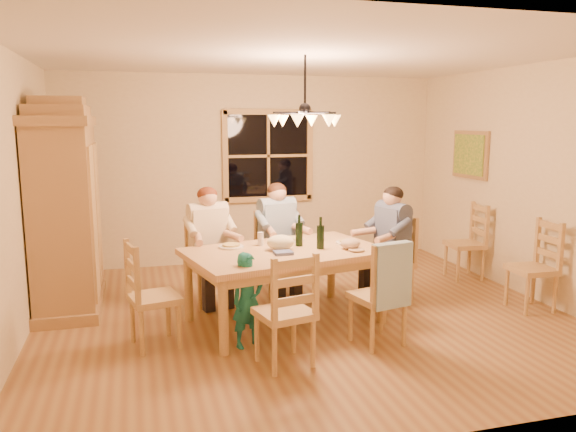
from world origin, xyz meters
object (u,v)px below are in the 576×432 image
object	(u,v)px
dining_table	(285,259)
adult_slate_man	(391,230)
chair_end_right	(390,276)
child	(248,300)
chandelier	(305,118)
chair_near_left	(285,330)
wine_bottle_b	(321,233)
chair_spare_back	(464,256)
adult_plaid_man	(277,224)
wine_bottle_a	(299,230)
chair_far_left	(210,278)
chair_end_left	(155,314)
adult_woman	(209,231)
chair_spare_front	(531,283)
chair_far_right	(278,268)
armoire	(66,214)
chair_near_right	(377,312)

from	to	relation	value
dining_table	adult_slate_man	distance (m)	1.36
chair_end_right	child	size ratio (longest dim) A/B	1.12
chair_end_right	child	world-z (taller)	chair_end_right
chandelier	dining_table	xyz separation A→B (m)	(-0.25, -0.15, -1.42)
chair_near_left	adult_slate_man	world-z (taller)	adult_slate_man
wine_bottle_b	chair_spare_back	bearing A→B (deg)	23.16
adult_slate_man	adult_plaid_man	bearing A→B (deg)	46.64
chair_end_right	wine_bottle_a	size ratio (longest dim) A/B	3.00
chair_far_left	adult_slate_man	size ratio (longest dim) A/B	1.13
chair_end_left	adult_woman	bearing A→B (deg)	136.74
chair_end_right	wine_bottle_a	bearing A→B (deg)	85.32
chair_end_left	chair_spare_front	distance (m)	4.01
chair_far_right	adult_slate_man	distance (m)	1.44
chair_spare_back	chair_end_right	bearing A→B (deg)	120.99
chandelier	chair_spare_back	bearing A→B (deg)	18.25
chair_near_left	child	world-z (taller)	chair_near_left
armoire	adult_woman	size ratio (longest dim) A/B	2.63
chandelier	dining_table	bearing A→B (deg)	-149.57
chandelier	wine_bottle_a	world-z (taller)	chandelier
armoire	chair_near_left	size ratio (longest dim) A/B	2.32
chair_near_right	chair_end_right	size ratio (longest dim) A/B	1.00
chair_end_right	chandelier	bearing A→B (deg)	85.31
chair_far_right	chandelier	bearing A→B (deg)	82.83
chair_far_left	child	world-z (taller)	chair_far_left
chair_end_left	dining_table	bearing A→B (deg)	90.00
dining_table	adult_plaid_man	size ratio (longest dim) A/B	2.46
chair_near_left	adult_woman	size ratio (longest dim) A/B	1.13
adult_slate_man	wine_bottle_a	distance (m)	1.14
wine_bottle_a	chair_spare_back	distance (m)	2.71
chair_far_left	wine_bottle_a	size ratio (longest dim) A/B	3.00
chandelier	adult_woman	xyz separation A→B (m)	(-0.92, 0.64, -1.24)
chair_near_left	chair_end_left	world-z (taller)	same
dining_table	adult_slate_man	size ratio (longest dim) A/B	2.46
chair_far_left	adult_woman	bearing A→B (deg)	32.47
adult_woman	adult_slate_man	bearing A→B (deg)	153.43
adult_woman	wine_bottle_b	distance (m)	1.33
chair_end_left	wine_bottle_a	xyz separation A→B (m)	(1.50, 0.43, 0.62)
chair_near_right	wine_bottle_b	size ratio (longest dim) A/B	3.00
armoire	chair_far_right	world-z (taller)	armoire
chair_end_left	chair_spare_front	bearing A→B (deg)	76.75
wine_bottle_a	adult_plaid_man	bearing A→B (deg)	91.31
chandelier	adult_plaid_man	xyz separation A→B (m)	(-0.08, 0.83, -1.24)
wine_bottle_a	wine_bottle_b	xyz separation A→B (m)	(0.17, -0.18, 0.00)
chair_near_right	dining_table	bearing A→B (deg)	117.90
chair_near_right	chandelier	bearing A→B (deg)	101.92
chair_near_right	chair_end_left	world-z (taller)	same
child	chair_near_left	bearing A→B (deg)	-83.36
wine_bottle_a	child	distance (m)	1.07
chair_far_right	chair_spare_back	bearing A→B (deg)	166.96
chandelier	chair_near_left	size ratio (longest dim) A/B	0.78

